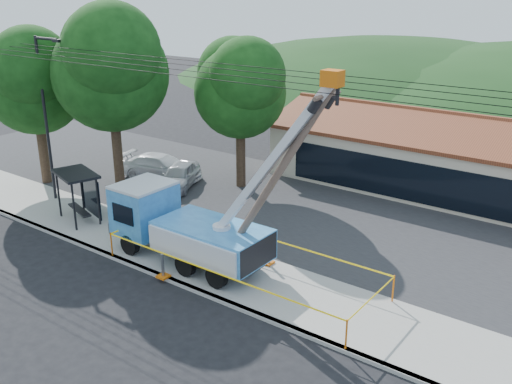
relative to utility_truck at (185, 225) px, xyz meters
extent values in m
plane|color=black|center=(2.86, -3.76, -1.76)|extent=(120.00, 120.00, 0.00)
cube|color=#AFAEA4|center=(2.86, -1.66, -1.68)|extent=(60.00, 0.25, 0.15)
cube|color=#AFAEA4|center=(2.86, 0.24, -1.68)|extent=(60.00, 4.00, 0.15)
cube|color=#28282B|center=(2.86, 8.24, -1.71)|extent=(60.00, 12.00, 0.10)
cube|color=beige|center=(6.86, 16.24, -0.06)|extent=(22.00, 8.00, 3.40)
cube|color=black|center=(6.86, 12.22, -0.33)|extent=(18.04, 0.08, 2.21)
cube|color=brown|center=(6.86, 14.24, 2.14)|extent=(22.50, 4.53, 1.52)
cube|color=brown|center=(6.86, 18.24, 2.14)|extent=(22.50, 4.53, 1.52)
cube|color=brown|center=(6.86, 16.24, 2.79)|extent=(22.50, 0.30, 0.25)
cylinder|color=black|center=(-11.14, 1.24, 2.74)|extent=(0.16, 0.16, 9.00)
cylinder|color=black|center=(-10.24, 1.24, 7.14)|extent=(1.80, 0.14, 0.14)
cube|color=black|center=(-9.34, 1.24, 7.09)|extent=(0.50, 0.22, 0.15)
cylinder|color=#332316|center=(-9.14, 4.24, 0.77)|extent=(0.56, 0.56, 5.06)
sphere|color=#11380F|center=(-9.14, 4.24, 5.14)|extent=(6.30, 6.30, 6.30)
sphere|color=#11380F|center=(-10.40, 5.08, 6.29)|extent=(5.04, 5.04, 5.04)
sphere|color=#11380F|center=(-7.88, 3.40, 6.52)|extent=(5.04, 5.04, 5.04)
cylinder|color=#332316|center=(-14.14, 2.74, 0.44)|extent=(0.56, 0.56, 4.40)
sphere|color=#11380F|center=(-14.14, 2.74, 4.24)|extent=(5.70, 5.70, 5.70)
sphere|color=#11380F|center=(-15.28, 3.50, 5.24)|extent=(4.56, 4.56, 4.56)
sphere|color=#11380F|center=(-13.00, 1.98, 5.44)|extent=(4.56, 4.56, 4.56)
cylinder|color=#332316|center=(-4.14, 9.24, 0.33)|extent=(0.56, 0.56, 4.18)
sphere|color=#11380F|center=(-4.14, 9.24, 3.94)|extent=(5.25, 5.25, 5.25)
sphere|color=#11380F|center=(-5.19, 9.94, 4.89)|extent=(4.20, 4.20, 4.20)
sphere|color=#11380F|center=(-3.09, 8.54, 5.08)|extent=(4.20, 4.20, 4.20)
ellipsoid|color=#163814|center=(-12.14, 51.24, -1.76)|extent=(78.40, 56.00, 28.00)
cylinder|color=black|center=(2.86, -0.66, 6.49)|extent=(60.00, 0.02, 0.02)
cylinder|color=black|center=(2.86, -0.16, 6.61)|extent=(60.00, 0.02, 0.02)
cylinder|color=black|center=(2.86, 0.34, 6.73)|extent=(60.00, 0.02, 0.02)
cylinder|color=black|center=(2.86, 0.74, 6.85)|extent=(60.00, 0.02, 0.02)
cylinder|color=black|center=(-2.32, -1.10, -1.13)|extent=(0.94, 0.31, 0.94)
cylinder|color=black|center=(-2.32, 1.10, -1.13)|extent=(0.94, 0.31, 0.94)
cylinder|color=black|center=(1.02, -1.10, -1.13)|extent=(0.94, 0.31, 0.94)
cylinder|color=black|center=(1.02, 1.10, -1.13)|extent=(0.94, 0.31, 0.94)
cylinder|color=black|center=(2.69, -1.10, -1.13)|extent=(0.94, 0.31, 0.94)
cylinder|color=black|center=(2.69, 1.10, -1.13)|extent=(0.94, 0.31, 0.94)
cube|color=black|center=(0.39, 0.00, -0.87)|extent=(6.90, 1.05, 0.26)
cube|color=#3475BA|center=(-2.43, 0.00, 0.17)|extent=(2.09, 2.51, 2.19)
cube|color=silver|center=(-2.43, 0.00, 1.32)|extent=(2.09, 2.51, 0.13)
cube|color=black|center=(-3.42, 0.00, 0.33)|extent=(0.08, 1.88, 0.94)
cube|color=gray|center=(-3.53, 0.00, -0.66)|extent=(0.16, 2.40, 0.52)
cube|color=#3475BA|center=(1.54, 0.00, -0.24)|extent=(4.81, 2.51, 1.25)
cylinder|color=silver|center=(2.07, 0.00, 0.23)|extent=(0.73, 0.73, 0.63)
cube|color=silver|center=(4.51, 0.00, 3.69)|extent=(5.12, 0.29, 6.58)
cube|color=gray|center=(4.83, 0.00, 3.95)|extent=(3.08, 0.19, 3.96)
cube|color=#DD620C|center=(6.96, -0.21, 6.89)|extent=(0.63, 0.52, 0.52)
cube|color=#DD620C|center=(0.39, -1.78, -1.56)|extent=(0.47, 0.47, 0.08)
cube|color=#DD620C|center=(3.11, 1.78, -1.56)|extent=(0.47, 0.47, 0.08)
cylinder|color=brown|center=(4.32, 0.20, 2.64)|extent=(5.53, 0.30, 8.66)
cube|color=brown|center=(6.57, 0.20, 6.26)|extent=(0.15, 1.67, 0.15)
cylinder|color=black|center=(6.38, 0.66, 5.98)|extent=(0.53, 0.33, 0.57)
cylinder|color=black|center=(6.38, -0.26, 5.98)|extent=(0.53, 0.33, 0.57)
cylinder|color=black|center=(-8.61, -0.22, -0.39)|extent=(0.13, 0.13, 2.43)
cylinder|color=black|center=(-6.48, -0.87, -0.39)|extent=(0.13, 0.13, 2.43)
cylinder|color=black|center=(-8.26, 0.95, -0.39)|extent=(0.13, 0.13, 2.43)
cylinder|color=black|center=(-6.12, 0.29, -0.39)|extent=(0.13, 0.13, 2.43)
cube|color=black|center=(-7.37, 0.04, 0.88)|extent=(2.99, 2.32, 0.12)
cube|color=black|center=(-7.18, 0.67, -0.39)|extent=(2.34, 0.76, 2.03)
cube|color=black|center=(-7.37, 0.04, -1.05)|extent=(2.25, 1.04, 0.08)
cylinder|color=#DD620C|center=(-2.85, -1.69, -1.06)|extent=(0.07, 0.07, 1.09)
cylinder|color=#DD620C|center=(8.72, -1.69, -1.06)|extent=(0.07, 0.07, 1.09)
cylinder|color=#DD620C|center=(8.72, 2.02, -1.06)|extent=(0.07, 0.07, 1.09)
cylinder|color=#DD620C|center=(-2.85, 2.02, -1.06)|extent=(0.07, 0.07, 1.09)
cube|color=yellow|center=(2.93, -1.69, -0.57)|extent=(11.57, 0.01, 0.07)
cube|color=yellow|center=(8.72, 0.16, -0.57)|extent=(0.01, 3.71, 0.07)
cube|color=yellow|center=(2.93, 2.02, -0.57)|extent=(11.57, 0.01, 0.07)
cube|color=yellow|center=(-2.85, 0.16, -0.57)|extent=(0.01, 3.71, 0.07)
imported|color=#A6A8AD|center=(-6.91, 6.85, -1.76)|extent=(3.36, 4.55, 1.44)
imported|color=white|center=(-8.96, 7.41, -1.76)|extent=(5.54, 3.46, 1.50)
camera|label=1|loc=(15.79, -16.21, 9.64)|focal=40.00mm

